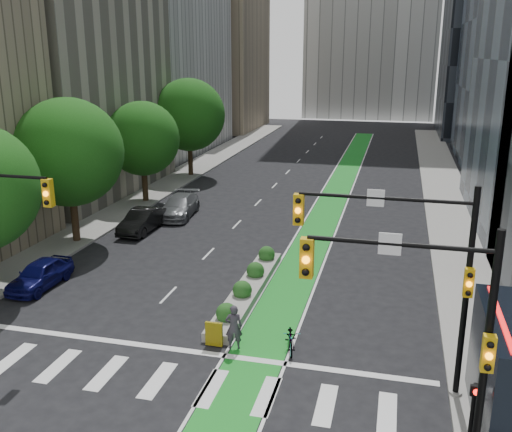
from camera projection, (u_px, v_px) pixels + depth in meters
The scene contains 20 objects.
ground at pixel (169, 366), 21.25m from camera, with size 160.00×160.00×0.00m, color black.
sidewalk_left at pixel (152, 192), 47.28m from camera, with size 3.60×90.00×0.15m, color gray.
sidewalk_right at pixel (450, 210), 41.75m from camera, with size 3.60×90.00×0.15m, color gray.
bike_lane_paint at pixel (338, 189), 48.49m from camera, with size 2.20×70.00×0.01m, color #188622.
building_beige at pixel (39, 1), 44.11m from camera, with size 14.00×18.00×30.00m, color #B7AD99.
building_tan_far at pixel (211, 39), 83.79m from camera, with size 14.00×16.00×26.00m, color tan.
building_dark_end at pixel (501, 30), 76.02m from camera, with size 14.00×18.00×28.00m, color black.
tree_mid at pixel (69, 153), 33.45m from camera, with size 6.40×6.40×8.78m.
tree_midfar at pixel (142, 139), 42.94m from camera, with size 5.60×5.60×7.76m.
tree_far at pixel (189, 115), 52.05m from camera, with size 6.60×6.60×9.00m.
signal_right at pixel (419, 261), 18.31m from camera, with size 5.82×0.51×7.20m.
signal_far_right at pixel (436, 327), 14.07m from camera, with size 4.82×0.51×7.20m.
median_planter at pixel (248, 287), 27.42m from camera, with size 1.20×10.26×1.10m.
ped_signal_post at pixel (473, 411), 16.00m from camera, with size 0.32×0.43×2.46m.
bicycle at pixel (291, 338), 22.29m from camera, with size 0.65×1.85×0.97m, color gray.
cyclist at pixel (234, 327), 22.26m from camera, with size 0.67×0.44×1.85m, color #352F39.
parked_car_left_near at pixel (40, 274), 28.15m from camera, with size 1.63×4.05×1.38m, color #0C0D4C.
parked_car_left_mid at pixel (142, 221), 36.90m from camera, with size 1.56×4.46×1.47m, color black.
parked_car_left_far at pixel (179, 206), 40.33m from camera, with size 2.07×5.10×1.48m, color slate.
pedestrian_near at pixel (488, 394), 17.72m from camera, with size 0.86×0.67×1.76m, color gray.
Camera 1 is at (7.76, -17.49, 11.29)m, focal length 40.00 mm.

